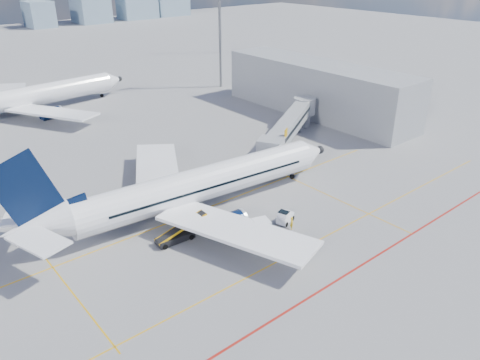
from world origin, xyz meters
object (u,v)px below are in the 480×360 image
object	(u,v)px
cargo_dolly	(253,230)
belt_loader	(176,236)
main_aircraft	(189,188)
baggage_tug	(285,217)
second_aircraft	(28,97)
ramp_worker	(292,223)

from	to	relation	value
cargo_dolly	belt_loader	distance (m)	8.54
main_aircraft	baggage_tug	size ratio (longest dim) A/B	16.45
second_aircraft	main_aircraft	bearing A→B (deg)	-93.94
second_aircraft	cargo_dolly	size ratio (longest dim) A/B	9.58
main_aircraft	ramp_worker	world-z (taller)	main_aircraft
main_aircraft	ramp_worker	bearing A→B (deg)	-53.72
second_aircraft	belt_loader	bearing A→B (deg)	-98.98
ramp_worker	baggage_tug	bearing A→B (deg)	27.28
second_aircraft	baggage_tug	world-z (taller)	second_aircraft
second_aircraft	baggage_tug	xyz separation A→B (m)	(8.99, -63.83, -2.43)
main_aircraft	belt_loader	bearing A→B (deg)	-132.49
belt_loader	ramp_worker	distance (m)	13.34
second_aircraft	cargo_dolly	xyz separation A→B (m)	(3.65, -64.15, -1.98)
belt_loader	ramp_worker	bearing A→B (deg)	-25.43
baggage_tug	cargo_dolly	xyz separation A→B (m)	(-5.34, -0.33, 0.45)
cargo_dolly	ramp_worker	world-z (taller)	cargo_dolly
baggage_tug	cargo_dolly	distance (m)	5.37
main_aircraft	baggage_tug	world-z (taller)	main_aircraft
second_aircraft	cargo_dolly	distance (m)	64.29
main_aircraft	belt_loader	distance (m)	7.26
second_aircraft	ramp_worker	distance (m)	66.00
second_aircraft	baggage_tug	bearing A→B (deg)	-87.96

